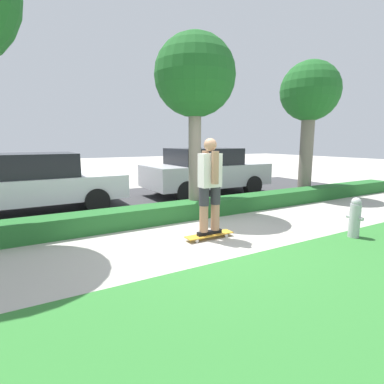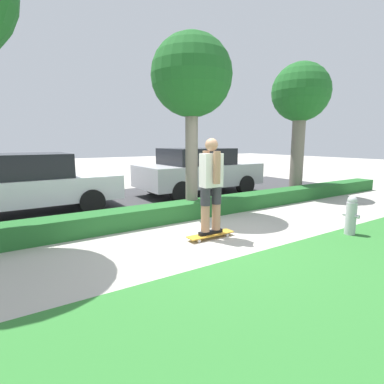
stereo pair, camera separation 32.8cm
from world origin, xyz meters
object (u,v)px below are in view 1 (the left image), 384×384
at_px(skater_person, 210,184).
at_px(parked_car_middle, 206,171).
at_px(skateboard, 209,235).
at_px(tree_mid, 195,79).
at_px(parked_car_front, 33,182).
at_px(tree_far, 310,96).
at_px(fire_hydrant, 355,218).

height_order(skater_person, parked_car_middle, skater_person).
height_order(skateboard, skater_person, skater_person).
distance_m(tree_mid, parked_car_front, 4.90).
bearing_deg(parked_car_middle, tree_mid, -128.40).
bearing_deg(parked_car_front, tree_mid, -35.46).
bearing_deg(tree_mid, skateboard, -111.74).
height_order(skater_person, tree_mid, tree_mid).
relative_size(tree_far, parked_car_middle, 1.01).
bearing_deg(tree_mid, skater_person, -111.74).
height_order(skateboard, tree_far, tree_far).
height_order(parked_car_middle, fire_hydrant, parked_car_middle).
height_order(tree_far, parked_car_front, tree_far).
distance_m(skater_person, tree_mid, 2.92).
distance_m(tree_mid, fire_hydrant, 4.57).
relative_size(parked_car_front, parked_car_middle, 1.04).
bearing_deg(skateboard, parked_car_middle, 58.54).
bearing_deg(parked_car_middle, fire_hydrant, -91.81).
xyz_separation_m(skater_person, parked_car_middle, (2.53, 4.14, -0.22)).
bearing_deg(tree_far, skater_person, -157.89).
height_order(skater_person, fire_hydrant, skater_person).
bearing_deg(skateboard, tree_mid, 68.26).
xyz_separation_m(skateboard, tree_mid, (0.70, 1.74, 3.22)).
distance_m(tree_far, parked_car_middle, 4.09).
bearing_deg(fire_hydrant, tree_far, 52.06).
bearing_deg(fire_hydrant, tree_mid, 119.61).
bearing_deg(fire_hydrant, skater_person, 151.40).
xyz_separation_m(skater_person, parked_car_front, (-2.79, 4.12, -0.26)).
xyz_separation_m(skater_person, tree_far, (5.10, 2.07, 2.21)).
xyz_separation_m(tree_far, fire_hydrant, (-2.65, -3.40, -2.86)).
relative_size(skateboard, fire_hydrant, 1.24).
xyz_separation_m(skateboard, parked_car_front, (-2.79, 4.12, 0.72)).
height_order(skateboard, parked_car_front, parked_car_front).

